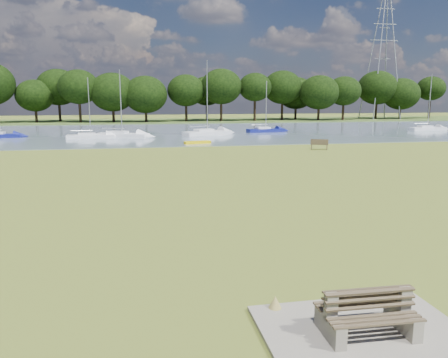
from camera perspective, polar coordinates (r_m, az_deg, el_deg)
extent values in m
plane|color=olive|center=(22.46, 0.61, -1.89)|extent=(220.00, 220.00, 0.00)
cube|color=slate|center=(63.82, -7.03, 6.11)|extent=(220.00, 40.00, 0.10)
cube|color=#4C6626|center=(93.72, -8.34, 7.46)|extent=(220.00, 20.00, 0.40)
cube|color=gray|center=(9.92, 18.05, -18.83)|extent=(4.20, 3.20, 0.10)
cube|color=gray|center=(9.47, 13.66, -18.13)|extent=(0.26, 1.12, 0.47)
cube|color=gray|center=(9.28, 13.78, -15.83)|extent=(0.24, 0.20, 0.58)
cube|color=gray|center=(10.15, 22.29, -16.59)|extent=(0.26, 1.12, 0.47)
cube|color=gray|center=(9.97, 22.46, -14.42)|extent=(0.24, 0.20, 0.58)
cube|color=brown|center=(9.40, 19.25, -16.98)|extent=(1.91, 0.47, 0.04)
cube|color=brown|center=(9.47, 18.59, -14.60)|extent=(1.91, 0.19, 0.46)
cube|color=brown|center=(9.95, 17.27, -15.27)|extent=(1.91, 0.47, 0.04)
cube|color=brown|center=(9.61, 18.10, -14.20)|extent=(1.91, 0.19, 0.46)
cube|color=brown|center=(42.52, 11.37, 4.14)|extent=(0.28, 0.49, 0.51)
cube|color=brown|center=(42.51, 13.30, 4.06)|extent=(0.28, 0.49, 0.51)
cube|color=brown|center=(42.48, 12.35, 4.44)|extent=(1.71, 1.11, 0.05)
cube|color=brown|center=(42.24, 12.36, 4.77)|extent=(1.53, 0.71, 0.49)
cube|color=yellow|center=(46.63, -3.48, 4.80)|extent=(2.95, 1.32, 0.29)
cylinder|color=#94979D|center=(103.45, 19.58, 14.69)|extent=(0.22, 0.22, 26.42)
cylinder|color=#94979D|center=(105.69, 21.69, 14.46)|extent=(0.22, 0.22, 26.42)
cylinder|color=#94979D|center=(107.24, 18.37, 14.60)|extent=(0.22, 0.22, 26.42)
cylinder|color=#94979D|center=(109.40, 20.43, 14.38)|extent=(0.22, 0.22, 26.42)
cube|color=#94979D|center=(106.81, 20.16, 16.65)|extent=(6.55, 0.14, 0.14)
cube|color=#94979D|center=(107.27, 20.28, 18.47)|extent=(5.42, 0.14, 0.14)
cube|color=#94979D|center=(107.79, 20.39, 20.13)|extent=(4.30, 0.14, 0.14)
cylinder|color=black|center=(93.12, -27.19, 7.61)|extent=(0.50, 0.50, 3.51)
cylinder|color=black|center=(91.44, -22.94, 7.99)|extent=(0.50, 0.50, 3.80)
ellipsoid|color=black|center=(91.42, -23.16, 10.89)|extent=(6.96, 6.96, 5.92)
cylinder|color=black|center=(90.27, -18.56, 8.34)|extent=(0.50, 0.50, 4.08)
ellipsoid|color=black|center=(90.27, -18.75, 11.51)|extent=(7.96, 7.96, 6.77)
cylinder|color=black|center=(89.65, -14.06, 8.29)|extent=(0.50, 0.50, 3.22)
ellipsoid|color=black|center=(89.61, -14.18, 10.80)|extent=(8.95, 8.95, 7.61)
cylinder|color=black|center=(89.57, -9.54, 8.54)|extent=(0.50, 0.50, 3.51)
ellipsoid|color=black|center=(89.53, -9.63, 11.29)|extent=(6.96, 6.96, 5.92)
cylinder|color=black|center=(90.02, -5.04, 8.75)|extent=(0.50, 0.50, 3.80)
ellipsoid|color=black|center=(90.00, -5.09, 11.70)|extent=(7.96, 7.96, 6.77)
cylinder|color=black|center=(91.02, -0.60, 8.90)|extent=(0.50, 0.50, 4.08)
ellipsoid|color=black|center=(91.01, -0.61, 12.04)|extent=(8.95, 8.95, 7.61)
cylinder|color=black|center=(92.55, 3.72, 8.63)|extent=(0.50, 0.50, 3.22)
ellipsoid|color=black|center=(92.50, 3.75, 11.07)|extent=(6.96, 6.96, 5.92)
cylinder|color=black|center=(94.56, 7.87, 8.69)|extent=(0.50, 0.50, 3.51)
ellipsoid|color=black|center=(94.53, 7.94, 11.29)|extent=(7.96, 7.96, 6.77)
cylinder|color=black|center=(97.03, 11.84, 8.69)|extent=(0.50, 0.50, 3.80)
ellipsoid|color=black|center=(97.01, 11.94, 11.43)|extent=(8.95, 8.95, 7.61)
cylinder|color=black|center=(99.94, 15.59, 8.66)|extent=(0.50, 0.50, 4.08)
ellipsoid|color=black|center=(99.93, 15.73, 11.52)|extent=(6.96, 6.96, 5.92)
cylinder|color=black|center=(103.25, 19.09, 8.28)|extent=(0.50, 0.50, 3.22)
ellipsoid|color=black|center=(103.21, 19.22, 10.46)|extent=(7.96, 7.96, 6.77)
cylinder|color=black|center=(106.90, 22.38, 8.20)|extent=(0.50, 0.50, 3.51)
ellipsoid|color=black|center=(106.88, 22.54, 10.50)|extent=(8.95, 8.95, 7.61)
cylinder|color=black|center=(110.88, 25.44, 8.11)|extent=(0.50, 0.50, 3.80)
ellipsoid|color=black|center=(110.86, 25.64, 10.50)|extent=(6.96, 6.96, 5.92)
cube|color=white|center=(57.37, -2.18, 6.12)|extent=(6.79, 4.46, 0.75)
cube|color=white|center=(57.05, -2.63, 6.55)|extent=(2.71, 2.29, 0.49)
cylinder|color=#A5A8AD|center=(57.20, -2.22, 10.78)|extent=(0.13, 0.13, 8.99)
cube|color=navy|center=(60.43, -27.18, 5.13)|extent=(4.97, 1.56, 0.62)
cube|color=white|center=(72.58, 25.04, 6.03)|extent=(5.70, 1.89, 0.67)
cube|color=white|center=(72.27, 24.79, 6.36)|extent=(2.03, 1.35, 0.43)
cylinder|color=#A5A8AD|center=(72.44, 25.29, 9.22)|extent=(0.11, 0.11, 7.80)
cube|color=white|center=(55.41, -13.17, 5.67)|extent=(6.67, 4.10, 0.71)
cube|color=white|center=(55.59, -13.67, 6.11)|extent=(2.63, 2.17, 0.45)
cylinder|color=#A5A8AD|center=(55.23, -13.34, 9.79)|extent=(0.12, 0.12, 7.66)
cube|color=white|center=(55.20, -17.01, 5.41)|extent=(5.61, 1.72, 0.60)
cube|color=white|center=(55.20, -17.49, 5.77)|extent=(1.98, 1.28, 0.39)
cylinder|color=#A5A8AD|center=(55.02, -17.20, 9.05)|extent=(0.10, 0.10, 6.75)
cube|color=navy|center=(62.65, 5.48, 6.42)|extent=(5.62, 2.36, 0.68)
cube|color=white|center=(62.44, 5.12, 6.79)|extent=(2.07, 1.48, 0.44)
cylinder|color=#A5A8AD|center=(62.50, 5.54, 9.59)|extent=(0.12, 0.12, 6.64)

